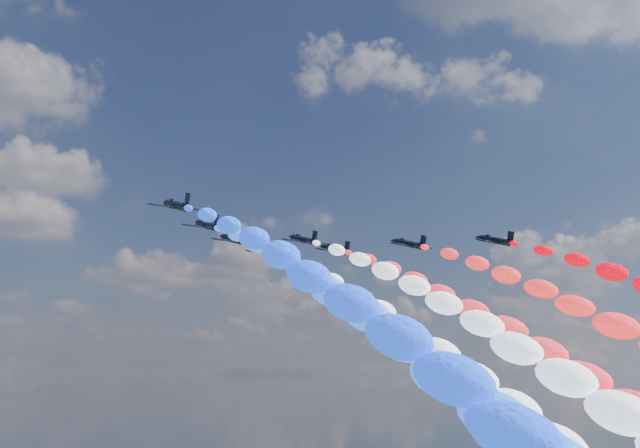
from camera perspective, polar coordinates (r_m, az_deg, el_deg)
jet_0 at (r=120.12m, az=-10.24°, el=1.32°), size 8.77×11.89×5.42m
trail_0 at (r=72.38m, az=3.74°, el=-9.35°), size 5.67×97.41×49.22m
jet_1 at (r=135.19m, az=-8.11°, el=-0.09°), size 8.74×11.87×5.42m
trail_1 at (r=88.45m, az=4.57°, el=-9.59°), size 5.67×97.41×49.22m
jet_2 at (r=148.68m, az=-6.24°, el=-1.10°), size 9.23×12.22×5.42m
trail_2 at (r=102.83m, az=5.59°, el=-9.74°), size 5.67×97.41×49.22m
jet_3 at (r=148.32m, az=-1.19°, el=-1.14°), size 8.64×11.80×5.42m
trail_3 at (r=105.37m, az=12.75°, el=-9.55°), size 5.67×97.41×49.22m
jet_4 at (r=162.17m, az=-3.92°, el=-1.95°), size 8.71×11.85×5.42m
trail_4 at (r=117.49m, az=7.42°, el=-9.82°), size 5.67×97.41×49.22m
jet_5 at (r=159.56m, az=1.10°, el=-1.83°), size 9.30×12.27×5.42m
trail_5 at (r=117.88m, az=14.49°, el=-9.58°), size 5.67×97.41×49.22m
jet_6 at (r=153.95m, az=6.41°, el=-1.43°), size 9.23×12.23×5.42m
jet_7 at (r=152.58m, az=12.47°, el=-1.16°), size 8.71×11.85×5.42m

